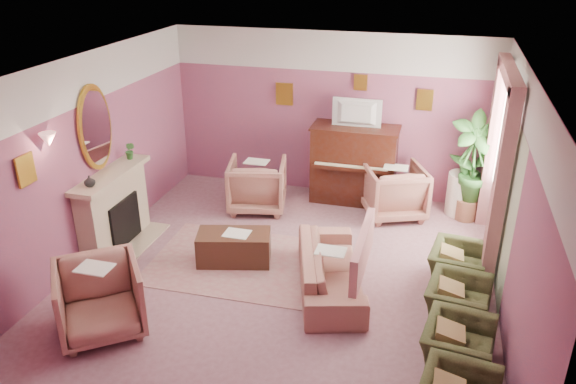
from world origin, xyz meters
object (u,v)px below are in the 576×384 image
(olive_chair_c, at_px, (459,296))
(side_table, at_px, (463,194))
(sofa, at_px, (330,262))
(floral_armchair_left, at_px, (257,182))
(coffee_table, at_px, (234,248))
(olive_chair_d, at_px, (458,261))
(floral_armchair_right, at_px, (394,189))
(television, at_px, (356,112))
(piano, at_px, (354,165))
(olive_chair_b, at_px, (459,340))
(floral_armchair_front, at_px, (99,296))

(olive_chair_c, height_order, side_table, side_table)
(sofa, bearing_deg, side_table, 58.76)
(floral_armchair_left, bearing_deg, side_table, 12.15)
(coffee_table, relative_size, olive_chair_c, 1.25)
(olive_chair_c, distance_m, olive_chair_d, 0.82)
(sofa, bearing_deg, olive_chair_c, -10.33)
(olive_chair_c, relative_size, olive_chair_d, 1.00)
(floral_armchair_left, distance_m, olive_chair_d, 3.55)
(floral_armchair_right, bearing_deg, television, 154.27)
(piano, xyz_separation_m, olive_chair_b, (1.74, -3.87, -0.30))
(floral_armchair_left, bearing_deg, olive_chair_d, -24.58)
(floral_armchair_left, height_order, floral_armchair_right, same)
(coffee_table, bearing_deg, sofa, -11.05)
(piano, relative_size, floral_armchair_right, 1.48)
(sofa, distance_m, side_table, 3.18)
(sofa, xyz_separation_m, floral_armchair_left, (-1.65, 2.01, 0.09))
(sofa, bearing_deg, olive_chair_d, 18.62)
(olive_chair_b, bearing_deg, floral_armchair_right, 106.30)
(floral_armchair_right, relative_size, side_table, 1.35)
(television, height_order, olive_chair_c, television)
(olive_chair_c, relative_size, side_table, 1.14)
(coffee_table, distance_m, olive_chair_d, 3.01)
(olive_chair_b, bearing_deg, television, 114.56)
(coffee_table, relative_size, floral_armchair_left, 1.06)
(piano, height_order, floral_armchair_right, piano)
(floral_armchair_left, distance_m, floral_armchair_right, 2.24)
(piano, relative_size, floral_armchair_left, 1.48)
(coffee_table, distance_m, floral_armchair_front, 2.07)
(olive_chair_d, bearing_deg, side_table, 88.21)
(floral_armchair_right, bearing_deg, side_table, 18.53)
(television, bearing_deg, sofa, -86.53)
(piano, xyz_separation_m, sofa, (0.16, -2.76, -0.26))
(olive_chair_b, relative_size, olive_chair_d, 1.00)
(piano, height_order, floral_armchair_front, piano)
(side_table, bearing_deg, olive_chair_b, -91.03)
(floral_armchair_left, bearing_deg, sofa, -50.65)
(coffee_table, relative_size, floral_armchair_front, 1.06)
(sofa, height_order, olive_chair_b, sofa)
(side_table, bearing_deg, piano, 178.74)
(television, xyz_separation_m, floral_armchair_front, (-2.17, -4.26, -1.13))
(coffee_table, height_order, olive_chair_c, olive_chair_c)
(floral_armchair_left, bearing_deg, floral_armchair_front, -100.95)
(coffee_table, xyz_separation_m, olive_chair_b, (2.99, -1.38, 0.12))
(coffee_table, xyz_separation_m, side_table, (3.06, 2.44, 0.12))
(floral_armchair_front, bearing_deg, floral_armchair_right, 53.42)
(coffee_table, distance_m, side_table, 3.92)
(olive_chair_b, xyz_separation_m, side_table, (0.07, 3.83, 0.00))
(floral_armchair_front, height_order, olive_chair_c, floral_armchair_front)
(television, distance_m, olive_chair_b, 4.38)
(piano, height_order, olive_chair_c, piano)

